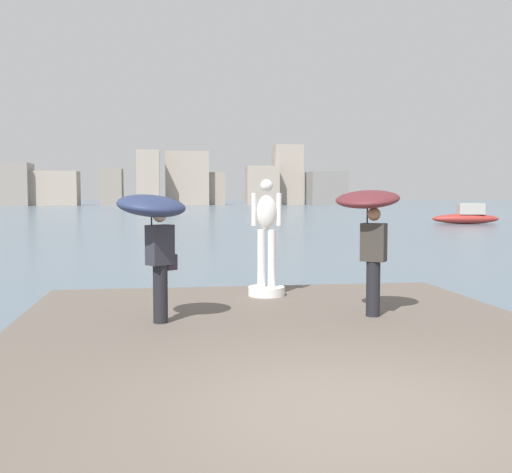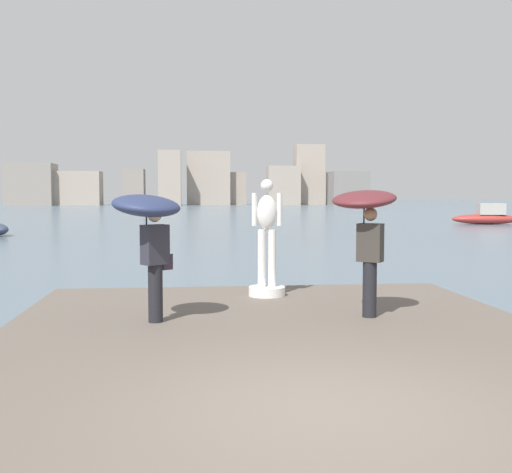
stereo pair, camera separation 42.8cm
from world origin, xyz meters
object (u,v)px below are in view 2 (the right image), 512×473
(onlooker_left, at_px, (149,220))
(statue_white_figure, at_px, (267,250))
(boat_far, at_px, (487,217))
(onlooker_right, at_px, (366,217))

(onlooker_left, bearing_deg, statue_white_figure, 48.03)
(statue_white_figure, xyz_separation_m, boat_far, (21.58, 34.65, -0.68))
(statue_white_figure, bearing_deg, onlooker_left, -131.97)
(onlooker_left, relative_size, boat_far, 0.37)
(onlooker_left, height_order, onlooker_right, onlooker_right)
(onlooker_right, bearing_deg, statue_white_figure, 121.22)
(onlooker_left, height_order, boat_far, onlooker_left)
(statue_white_figure, xyz_separation_m, onlooker_left, (-2.06, -2.30, 0.67))
(boat_far, bearing_deg, statue_white_figure, -121.92)
(statue_white_figure, xyz_separation_m, onlooker_right, (1.31, -2.16, 0.70))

